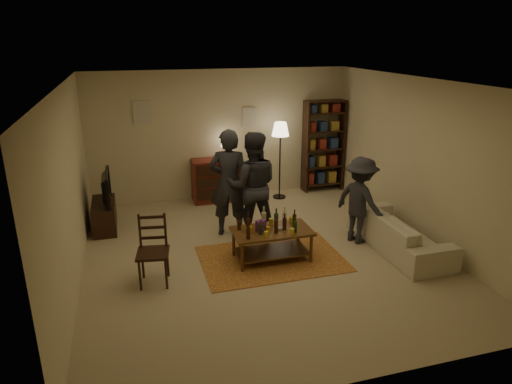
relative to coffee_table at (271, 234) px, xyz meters
name	(u,v)px	position (x,y,z in m)	size (l,w,h in m)	color
floor	(263,254)	(-0.08, 0.19, -0.43)	(6.00, 6.00, 0.00)	#C6B793
room_shell	(190,114)	(-0.73, 3.17, 1.38)	(6.00, 6.00, 6.00)	beige
rug	(272,259)	(0.01, 0.00, -0.42)	(2.20, 1.50, 0.01)	brown
coffee_table	(271,234)	(0.00, 0.00, 0.00)	(1.21, 0.66, 0.84)	brown
dining_chair	(153,247)	(-1.80, -0.18, 0.10)	(0.50, 0.50, 1.01)	#321D10
tv_stand	(104,209)	(-2.52, 1.99, -0.05)	(0.40, 1.00, 1.06)	#321D10
dresser	(217,179)	(-0.27, 2.90, 0.04)	(1.00, 0.50, 1.36)	maroon
bookshelf	(323,145)	(2.17, 2.97, 0.60)	(0.90, 0.34, 2.02)	#321D10
floor_lamp	(280,134)	(1.06, 2.70, 0.96)	(0.36, 0.36, 1.64)	black
sofa	(399,231)	(2.12, -0.21, -0.13)	(2.08, 0.81, 0.61)	beige
person_left	(229,183)	(-0.40, 1.13, 0.51)	(0.69, 0.45, 1.88)	#26272E
person_right	(252,186)	(-0.04, 0.92, 0.50)	(0.90, 0.70, 1.85)	#2A2A32
person_by_sofa	(360,200)	(1.62, 0.23, 0.31)	(0.95, 0.55, 1.48)	#2A2B32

